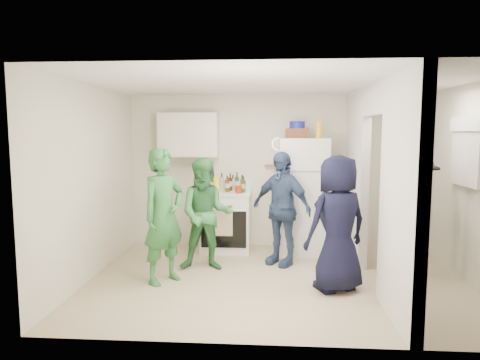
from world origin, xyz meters
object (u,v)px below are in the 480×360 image
object	(u,v)px
person_green_center	(206,214)
person_denim	(281,208)
stove	(226,221)
person_navy	(338,224)
person_nook	(412,214)
person_green_left	(164,216)
fridge	(303,196)
yellow_cup_stack_top	(319,130)
blue_bowl	(297,125)
wicker_basket	(297,133)

from	to	relation	value
person_green_center	person_denim	size ratio (longest dim) A/B	0.95
stove	person_navy	bearing A→B (deg)	-47.94
person_green_center	person_navy	distance (m)	1.81
person_nook	stove	bearing A→B (deg)	-84.86
person_green_left	fridge	bearing A→B (deg)	-15.06
yellow_cup_stack_top	stove	bearing A→B (deg)	174.83
blue_bowl	person_navy	world-z (taller)	blue_bowl
person_green_left	person_green_center	size ratio (longest dim) A/B	1.10
fridge	person_denim	size ratio (longest dim) A/B	1.11
wicker_basket	blue_bowl	world-z (taller)	blue_bowl
wicker_basket	person_green_left	size ratio (longest dim) A/B	0.21
person_green_left	person_nook	distance (m)	3.21
person_green_center	person_denim	world-z (taller)	person_denim
person_green_center	person_nook	xyz separation A→B (m)	(2.73, -0.11, 0.06)
wicker_basket	person_denim	size ratio (longest dim) A/B	0.21
fridge	person_green_center	xyz separation A→B (m)	(-1.39, -0.95, -0.13)
person_nook	person_green_left	bearing A→B (deg)	-54.10
stove	person_navy	xyz separation A→B (m)	(1.50, -1.67, 0.34)
person_green_left	person_nook	bearing A→B (deg)	-46.25
person_green_center	person_nook	size ratio (longest dim) A/B	0.93
stove	wicker_basket	bearing A→B (deg)	1.03
wicker_basket	blue_bowl	xyz separation A→B (m)	(0.00, 0.00, 0.13)
blue_bowl	person_nook	world-z (taller)	blue_bowl
person_denim	person_navy	xyz separation A→B (m)	(0.64, -0.99, 0.00)
yellow_cup_stack_top	person_green_left	bearing A→B (deg)	-146.12
yellow_cup_stack_top	person_denim	world-z (taller)	yellow_cup_stack_top
fridge	blue_bowl	bearing A→B (deg)	153.43
stove	person_green_left	world-z (taller)	person_green_left
fridge	stove	bearing A→B (deg)	178.59
stove	person_denim	size ratio (longest dim) A/B	0.59
fridge	blue_bowl	xyz separation A→B (m)	(-0.10, 0.05, 1.11)
wicker_basket	person_nook	distance (m)	2.10
person_denim	person_nook	world-z (taller)	person_nook
stove	fridge	xyz separation A→B (m)	(1.22, -0.03, 0.42)
yellow_cup_stack_top	person_denim	xyz separation A→B (m)	(-0.58, -0.54, -1.11)
person_green_left	person_navy	distance (m)	2.14
stove	fridge	world-z (taller)	fridge
person_green_left	person_navy	bearing A→B (deg)	-57.89
stove	person_green_left	xyz separation A→B (m)	(-0.63, -1.52, 0.37)
yellow_cup_stack_top	person_nook	size ratio (longest dim) A/B	0.15
fridge	yellow_cup_stack_top	bearing A→B (deg)	-24.44
person_nook	yellow_cup_stack_top	bearing A→B (deg)	-102.43
person_denim	person_navy	distance (m)	1.18
blue_bowl	person_green_center	bearing A→B (deg)	-142.10
person_green_left	person_green_center	xyz separation A→B (m)	(0.46, 0.53, -0.08)
blue_bowl	person_green_center	world-z (taller)	blue_bowl
stove	blue_bowl	size ratio (longest dim) A/B	3.98
person_navy	yellow_cup_stack_top	bearing A→B (deg)	-113.92
person_navy	person_green_center	bearing A→B (deg)	-48.56
stove	yellow_cup_stack_top	distance (m)	2.05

